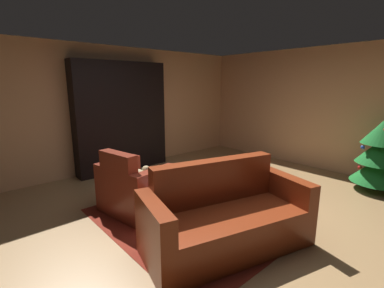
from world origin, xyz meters
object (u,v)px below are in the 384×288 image
bookshelf_unit (127,118)px  armchair_red (134,190)px  coffee_table (190,190)px  book_stack_on_table (194,184)px  decorated_tree (382,154)px  couch_red (226,219)px  bottle_on_table (199,184)px

bookshelf_unit → armchair_red: 2.30m
armchair_red → coffee_table: armchair_red is taller
armchair_red → book_stack_on_table: 0.88m
bookshelf_unit → decorated_tree: bookshelf_unit is taller
bookshelf_unit → book_stack_on_table: size_ratio=10.28×
couch_red → book_stack_on_table: couch_red is taller
armchair_red → bottle_on_table: (0.85, 0.48, 0.21)m
armchair_red → decorated_tree: decorated_tree is taller
couch_red → decorated_tree: 3.32m
bookshelf_unit → coffee_table: (2.59, -0.47, -0.71)m
bookshelf_unit → couch_red: (3.37, -0.62, -0.79)m
book_stack_on_table → bookshelf_unit: bearing=170.6°
book_stack_on_table → armchair_red: bearing=-142.1°
armchair_red → decorated_tree: size_ratio=0.83×
bottle_on_table → decorated_tree: 3.34m
bottle_on_table → armchair_red: bearing=-150.2°
bottle_on_table → bookshelf_unit: bearing=170.2°
bookshelf_unit → book_stack_on_table: 2.73m
couch_red → coffee_table: size_ratio=2.88×
coffee_table → decorated_tree: 3.42m
coffee_table → decorated_tree: decorated_tree is taller
armchair_red → couch_red: bearing=13.5°
armchair_red → coffee_table: size_ratio=1.51×
bookshelf_unit → couch_red: bearing=-10.4°
coffee_table → bookshelf_unit: bearing=169.6°
armchair_red → couch_red: couch_red is taller
armchair_red → bottle_on_table: bearing=29.8°
bookshelf_unit → couch_red: bookshelf_unit is taller
bookshelf_unit → coffee_table: bearing=-10.4°
armchair_red → decorated_tree: bearing=59.9°
couch_red → decorated_tree: (0.64, 3.24, 0.33)m
bottle_on_table → book_stack_on_table: bearing=164.5°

